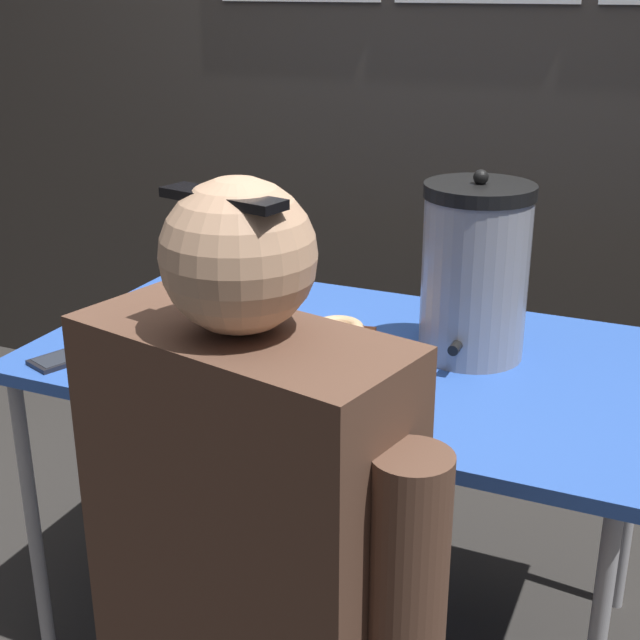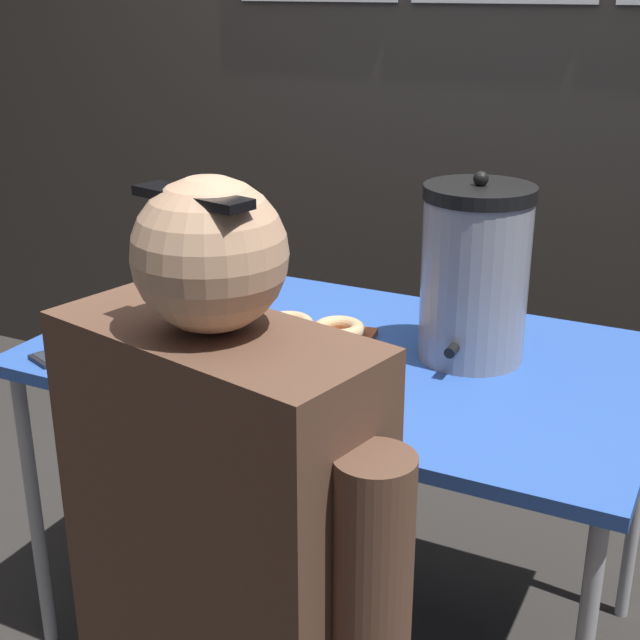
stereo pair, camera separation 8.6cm
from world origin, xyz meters
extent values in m
plane|color=#2D2B28|center=(0.00, 0.00, 0.00)|extent=(12.00, 12.00, 0.00)
cube|color=#38332D|center=(0.00, 1.12, 1.27)|extent=(6.00, 0.10, 2.53)
cube|color=#2D56B2|center=(0.00, 0.00, 0.73)|extent=(1.32, 0.80, 0.03)
cylinder|color=#ADADB2|center=(-0.61, -0.36, 0.36)|extent=(0.03, 0.03, 0.71)
cylinder|color=#ADADB2|center=(-0.61, 0.36, 0.36)|extent=(0.03, 0.03, 0.71)
cylinder|color=#ADADB2|center=(0.61, 0.36, 0.36)|extent=(0.03, 0.03, 0.71)
cube|color=brown|center=(-0.20, -0.06, 0.75)|extent=(0.55, 0.35, 0.02)
cube|color=brown|center=(-0.18, -0.19, 0.78)|extent=(0.50, 0.09, 0.04)
torus|color=#E4B683|center=(-0.37, -0.15, 0.77)|extent=(0.14, 0.14, 0.03)
torus|color=tan|center=(-0.25, -0.13, 0.77)|extent=(0.16, 0.16, 0.03)
torus|color=#EDBF8C|center=(-0.13, -0.11, 0.77)|extent=(0.13, 0.13, 0.03)
torus|color=tan|center=(-0.01, -0.09, 0.77)|extent=(0.13, 0.13, 0.03)
torus|color=#DDAF7C|center=(-0.39, -0.03, 0.77)|extent=(0.16, 0.16, 0.03)
torus|color=#E0B27F|center=(-0.27, -0.01, 0.77)|extent=(0.15, 0.15, 0.03)
torus|color=#DBAD7A|center=(-0.15, 0.01, 0.77)|extent=(0.13, 0.13, 0.03)
torus|color=#DCAE7B|center=(-0.03, 0.03, 0.77)|extent=(0.15, 0.15, 0.03)
cylinder|color=#939399|center=(0.26, 0.09, 0.91)|extent=(0.22, 0.22, 0.34)
cylinder|color=black|center=(0.26, 0.09, 1.10)|extent=(0.23, 0.23, 0.03)
sphere|color=black|center=(0.26, 0.09, 1.13)|extent=(0.03, 0.03, 0.03)
cylinder|color=black|center=(0.26, -0.03, 0.80)|extent=(0.02, 0.06, 0.02)
cube|color=black|center=(-0.52, -0.29, 0.75)|extent=(0.12, 0.17, 0.01)
cube|color=#2D333D|center=(-0.52, -0.29, 0.75)|extent=(0.11, 0.15, 0.00)
cube|color=brown|center=(0.15, -0.74, 0.76)|extent=(0.49, 0.30, 0.62)
sphere|color=tan|center=(0.15, -0.74, 1.18)|extent=(0.20, 0.20, 0.20)
cube|color=black|center=(0.15, -0.76, 1.25)|extent=(0.17, 0.08, 0.01)
cylinder|color=brown|center=(0.41, -0.80, 0.73)|extent=(0.10, 0.10, 0.50)
cylinder|color=brown|center=(-0.10, -0.68, 0.73)|extent=(0.10, 0.10, 0.50)
camera|label=1|loc=(0.67, -1.66, 1.49)|focal=50.00mm
camera|label=2|loc=(0.75, -1.63, 1.49)|focal=50.00mm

